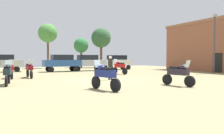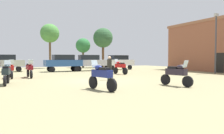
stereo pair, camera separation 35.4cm
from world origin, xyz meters
The scene contains 16 objects.
ground_plane centered at (0.00, 0.00, 0.01)m, with size 44.00×52.00×0.02m.
motorcycle_3 centered at (-1.72, -4.48, 0.75)m, with size 0.76×2.16×1.48m.
motorcycle_4 centered at (-5.97, 0.03, 0.74)m, with size 0.62×2.24×1.46m.
motorcycle_5 centered at (4.16, 4.71, 0.75)m, with size 0.71×2.14×1.50m.
motorcycle_6 centered at (2.72, -4.89, 0.73)m, with size 0.74×2.06×1.46m.
motorcycle_7 centered at (-5.70, 4.45, 0.74)m, with size 0.62×2.19×1.47m.
motorcycle_9 centered at (-4.31, 4.40, 0.75)m, with size 0.62×2.28×1.49m.
car_2 centered at (3.34, 11.66, 1.19)m, with size 4.40×2.05×2.00m.
car_4 centered at (0.05, 11.43, 1.19)m, with size 4.36×1.95×2.00m.
car_5 centered at (-6.23, 13.70, 1.19)m, with size 4.35×1.92×2.00m.
car_6 centered at (7.92, 12.33, 1.19)m, with size 4.48×2.29×2.00m.
person_1 centered at (0.76, -0.09, 1.03)m, with size 0.42×0.42×1.73m.
tree_3 centered at (0.17, 21.05, 5.53)m, with size 2.98×2.98×7.05m.
tree_4 centered at (8.71, 19.55, 5.03)m, with size 3.33×3.33×6.72m.
tree_5 centered at (5.66, 21.05, 3.74)m, with size 2.47×2.47×5.01m.
lamp_post centered at (13.53, 1.24, 3.50)m, with size 0.44×0.24×6.19m.
Camera 2 is at (-5.86, -14.29, 1.59)m, focal length 34.65 mm.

